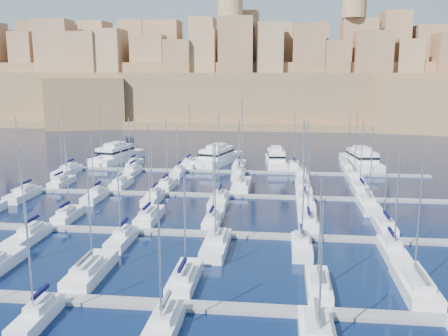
# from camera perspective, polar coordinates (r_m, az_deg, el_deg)

# --- Properties ---
(ground) EXTENTS (600.00, 600.00, 0.00)m
(ground) POSITION_cam_1_polar(r_m,az_deg,el_deg) (82.40, -0.18, -5.02)
(ground) COLOR black
(ground) RESTS_ON ground
(pontoon_near) EXTENTS (84.00, 2.00, 0.40)m
(pontoon_near) POSITION_cam_1_polar(r_m,az_deg,el_deg) (50.91, -4.85, -15.41)
(pontoon_near) COLOR slate
(pontoon_near) RESTS_ON ground
(pontoon_mid_near) EXTENTS (84.00, 2.00, 0.40)m
(pontoon_mid_near) POSITION_cam_1_polar(r_m,az_deg,el_deg) (70.98, -1.33, -7.54)
(pontoon_mid_near) COLOR slate
(pontoon_mid_near) RESTS_ON ground
(pontoon_mid_far) EXTENTS (84.00, 2.00, 0.40)m
(pontoon_mid_far) POSITION_cam_1_polar(r_m,az_deg,el_deg) (91.94, 0.55, -3.18)
(pontoon_mid_far) COLOR slate
(pontoon_mid_far) RESTS_ON ground
(pontoon_far) EXTENTS (84.00, 2.00, 0.40)m
(pontoon_far) POSITION_cam_1_polar(r_m,az_deg,el_deg) (113.29, 1.72, -0.45)
(pontoon_far) COLOR slate
(pontoon_far) RESTS_ON ground
(sailboat_2) EXTENTS (3.09, 10.30, 14.85)m
(sailboat_2) POSITION_cam_1_polar(r_m,az_deg,el_deg) (59.10, -15.03, -11.28)
(sailboat_2) COLOR white
(sailboat_2) RESTS_ON ground
(sailboat_3) EXTENTS (2.67, 8.89, 12.21)m
(sailboat_3) POSITION_cam_1_polar(r_m,az_deg,el_deg) (55.55, -4.51, -12.45)
(sailboat_3) COLOR white
(sailboat_3) RESTS_ON ground
(sailboat_4) EXTENTS (2.47, 8.25, 12.42)m
(sailboat_4) POSITION_cam_1_polar(r_m,az_deg,el_deg) (54.52, 10.72, -13.10)
(sailboat_4) COLOR white
(sailboat_4) RESTS_ON ground
(sailboat_5) EXTENTS (3.19, 10.64, 14.59)m
(sailboat_5) POSITION_cam_1_polar(r_m,az_deg,el_deg) (57.24, 21.03, -12.42)
(sailboat_5) COLOR white
(sailboat_5) RESTS_ON ground
(sailboat_8) EXTENTS (2.24, 7.46, 11.97)m
(sailboat_8) POSITION_cam_1_polar(r_m,az_deg,el_deg) (50.70, -20.63, -15.60)
(sailboat_8) COLOR white
(sailboat_8) RESTS_ON ground
(sailboat_9) EXTENTS (2.57, 8.56, 13.50)m
(sailboat_9) POSITION_cam_1_polar(r_m,az_deg,el_deg) (46.32, -6.99, -17.56)
(sailboat_9) COLOR white
(sailboat_9) RESTS_ON ground
(sailboat_13) EXTENTS (2.41, 8.03, 11.74)m
(sailboat_13) POSITION_cam_1_polar(r_m,az_deg,el_deg) (81.70, -17.37, -5.17)
(sailboat_13) COLOR white
(sailboat_13) RESTS_ON ground
(sailboat_14) EXTENTS (2.79, 9.29, 15.10)m
(sailboat_14) POSITION_cam_1_polar(r_m,az_deg,el_deg) (78.04, -8.53, -5.50)
(sailboat_14) COLOR white
(sailboat_14) RESTS_ON ground
(sailboat_15) EXTENTS (2.39, 7.98, 12.60)m
(sailboat_15) POSITION_cam_1_polar(r_m,az_deg,el_deg) (75.51, -1.29, -5.97)
(sailboat_15) COLOR white
(sailboat_15) RESTS_ON ground
(sailboat_16) EXTENTS (2.86, 9.54, 13.64)m
(sailboat_16) POSITION_cam_1_polar(r_m,az_deg,el_deg) (75.70, 9.56, -6.07)
(sailboat_16) COLOR white
(sailboat_16) RESTS_ON ground
(sailboat_17) EXTENTS (2.46, 8.19, 12.39)m
(sailboat_17) POSITION_cam_1_polar(r_m,az_deg,el_deg) (76.48, 17.86, -6.30)
(sailboat_17) COLOR white
(sailboat_17) RESTS_ON ground
(sailboat_19) EXTENTS (2.70, 9.00, 13.41)m
(sailboat_19) POSITION_cam_1_polar(r_m,az_deg,el_deg) (73.38, -21.45, -7.26)
(sailboat_19) COLOR white
(sailboat_19) RESTS_ON ground
(sailboat_20) EXTENTS (2.41, 8.03, 11.58)m
(sailboat_20) POSITION_cam_1_polar(r_m,az_deg,el_deg) (68.82, -11.61, -7.93)
(sailboat_20) COLOR white
(sailboat_20) RESTS_ON ground
(sailboat_21) EXTENTS (3.01, 10.03, 14.32)m
(sailboat_21) POSITION_cam_1_polar(r_m,az_deg,el_deg) (65.12, -0.92, -8.77)
(sailboat_21) COLOR white
(sailboat_21) RESTS_ON ground
(sailboat_22) EXTENTS (2.52, 8.40, 12.49)m
(sailboat_22) POSITION_cam_1_polar(r_m,az_deg,el_deg) (65.45, 8.86, -8.83)
(sailboat_22) COLOR white
(sailboat_22) RESTS_ON ground
(sailboat_23) EXTENTS (2.62, 8.74, 13.63)m
(sailboat_23) POSITION_cam_1_polar(r_m,az_deg,el_deg) (66.76, 18.72, -8.89)
(sailboat_23) COLOR white
(sailboat_23) RESTS_ON ground
(sailboat_24) EXTENTS (2.57, 8.56, 13.10)m
(sailboat_24) POSITION_cam_1_polar(r_m,az_deg,el_deg) (105.85, -18.05, -1.53)
(sailboat_24) COLOR white
(sailboat_24) RESTS_ON ground
(sailboat_25) EXTENTS (2.57, 8.55, 12.98)m
(sailboat_25) POSITION_cam_1_polar(r_m,az_deg,el_deg) (101.35, -11.66, -1.76)
(sailboat_25) COLOR white
(sailboat_25) RESTS_ON ground
(sailboat_26) EXTENTS (2.59, 8.63, 13.87)m
(sailboat_26) POSITION_cam_1_polar(r_m,az_deg,el_deg) (98.91, -6.57, -1.91)
(sailboat_26) COLOR white
(sailboat_26) RESTS_ON ground
(sailboat_27) EXTENTS (3.22, 10.73, 17.77)m
(sailboat_27) POSITION_cam_1_polar(r_m,az_deg,el_deg) (97.67, 2.01, -1.98)
(sailboat_27) COLOR white
(sailboat_27) RESTS_ON ground
(sailboat_28) EXTENTS (2.93, 9.77, 14.03)m
(sailboat_28) POSITION_cam_1_polar(r_m,az_deg,el_deg) (97.04, 9.03, -2.22)
(sailboat_28) COLOR white
(sailboat_28) RESTS_ON ground
(sailboat_29) EXTENTS (2.80, 9.34, 13.93)m
(sailboat_29) POSITION_cam_1_polar(r_m,az_deg,el_deg) (97.91, 15.31, -2.37)
(sailboat_29) COLOR white
(sailboat_29) RESTS_ON ground
(sailboat_30) EXTENTS (2.78, 9.26, 15.37)m
(sailboat_30) POSITION_cam_1_polar(r_m,az_deg,el_deg) (97.67, -21.98, -2.82)
(sailboat_30) COLOR white
(sailboat_30) RESTS_ON ground
(sailboat_31) EXTENTS (2.50, 8.33, 12.24)m
(sailboat_31) POSITION_cam_1_polar(r_m,az_deg,el_deg) (92.49, -14.51, -3.12)
(sailboat_31) COLOR white
(sailboat_31) RESTS_ON ground
(sailboat_32) EXTENTS (2.50, 8.34, 11.97)m
(sailboat_32) POSITION_cam_1_polar(r_m,az_deg,el_deg) (89.26, -8.09, -3.39)
(sailboat_32) COLOR white
(sailboat_32) RESTS_ON ground
(sailboat_33) EXTENTS (2.94, 9.79, 16.04)m
(sailboat_33) POSITION_cam_1_polar(r_m,az_deg,el_deg) (86.36, -0.56, -3.74)
(sailboat_33) COLOR white
(sailboat_33) RESTS_ON ground
(sailboat_34) EXTENTS (2.97, 9.90, 15.09)m
(sailboat_34) POSITION_cam_1_polar(r_m,az_deg,el_deg) (85.80, 9.29, -3.99)
(sailboat_34) COLOR white
(sailboat_34) RESTS_ON ground
(sailboat_35) EXTENTS (2.87, 9.56, 14.27)m
(sailboat_35) POSITION_cam_1_polar(r_m,az_deg,el_deg) (87.12, 16.16, -4.07)
(sailboat_35) COLOR white
(sailboat_35) RESTS_ON ground
(sailboat_36) EXTENTS (2.86, 9.52, 14.97)m
(sailboat_36) POSITION_cam_1_polar(r_m,az_deg,el_deg) (126.21, -13.89, 0.68)
(sailboat_36) COLOR white
(sailboat_36) RESTS_ON ground
(sailboat_37) EXTENTS (2.36, 7.86, 11.80)m
(sailboat_37) POSITION_cam_1_polar(r_m,az_deg,el_deg) (122.67, -10.17, 0.52)
(sailboat_37) COLOR white
(sailboat_37) RESTS_ON ground
(sailboat_38) EXTENTS (3.09, 10.30, 15.84)m
(sailboat_38) POSITION_cam_1_polar(r_m,az_deg,el_deg) (120.69, -3.92, 0.52)
(sailboat_38) COLOR white
(sailboat_38) RESTS_ON ground
(sailboat_39) EXTENTS (2.65, 8.82, 12.17)m
(sailboat_39) POSITION_cam_1_polar(r_m,az_deg,el_deg) (118.41, 1.74, 0.31)
(sailboat_39) COLOR white
(sailboat_39) RESTS_ON ground
(sailboat_40) EXTENTS (2.62, 8.72, 13.35)m
(sailboat_40) POSITION_cam_1_polar(r_m,az_deg,el_deg) (118.00, 7.98, 0.17)
(sailboat_40) COLOR white
(sailboat_40) RESTS_ON ground
(sailboat_41) EXTENTS (2.56, 8.54, 13.74)m
(sailboat_41) POSITION_cam_1_polar(r_m,az_deg,el_deg) (118.90, 13.99, 0.03)
(sailboat_41) COLOR white
(sailboat_41) RESTS_ON ground
(sailboat_42) EXTENTS (3.12, 10.39, 16.45)m
(sailboat_42) POSITION_cam_1_polar(r_m,az_deg,el_deg) (116.86, -17.46, -0.32)
(sailboat_42) COLOR white
(sailboat_42) RESTS_ON ground
(sailboat_43) EXTENTS (2.70, 9.00, 13.13)m
(sailboat_43) POSITION_cam_1_polar(r_m,az_deg,el_deg) (112.45, -10.58, -0.45)
(sailboat_43) COLOR white
(sailboat_43) RESTS_ON ground
(sailboat_44) EXTENTS (2.23, 7.44, 11.49)m
(sailboat_44) POSITION_cam_1_polar(r_m,az_deg,el_deg) (110.58, -5.28, -0.51)
(sailboat_44) COLOR white
(sailboat_44) RESTS_ON ground
(sailboat_45) EXTENTS (2.53, 8.43, 12.37)m
(sailboat_45) POSITION_cam_1_polar(r_m,az_deg,el_deg) (108.17, 1.69, -0.72)
(sailboat_45) COLOR white
(sailboat_45) RESTS_ON ground
(sailboat_46) EXTENTS (2.59, 8.62, 13.33)m
(sailboat_46) POSITION_cam_1_polar(r_m,az_deg,el_deg) (107.81, 8.91, -0.89)
(sailboat_46) COLOR white
(sailboat_46) RESTS_ON ground
(sailboat_47) EXTENTS (2.80, 9.34, 14.83)m
(sailboat_47) POSITION_cam_1_polar(r_m,az_deg,el_deg) (108.47, 14.62, -1.04)
(sailboat_47) COLOR white
(sailboat_47) RESTS_ON ground
(motor_yacht_a) EXTENTS (9.70, 19.78, 5.25)m
(motor_yacht_a) POSITION_cam_1_polar(r_m,az_deg,el_deg) (129.90, -12.19, 1.48)
(motor_yacht_a) COLOR white
(motor_yacht_a) RESTS_ON ground
(motor_yacht_b) EXTENTS (10.92, 19.89, 5.25)m
(motor_yacht_b) POSITION_cam_1_polar(r_m,az_deg,el_deg) (124.08, -0.71, 1.28)
(motor_yacht_b) COLOR white
(motor_yacht_b) RESTS_ON ground
(motor_yacht_c) EXTENTS (5.64, 15.00, 5.25)m
(motor_yacht_c) POSITION_cam_1_polar(r_m,az_deg,el_deg) (121.03, 5.94, 0.97)
(motor_yacht_c) COLOR white
(motor_yacht_c) RESTS_ON ground
(motor_yacht_d) EXTENTS (8.37, 19.31, 5.25)m
(motor_yacht_d) POSITION_cam_1_polar(r_m,az_deg,el_deg) (124.43, 15.41, 0.91)
(motor_yacht_d) COLOR white
(motor_yacht_d) RESTS_ON ground
(fortified_city) EXTENTS (460.00, 108.95, 59.52)m
(fortified_city) POSITION_cam_1_polar(r_m,az_deg,el_deg) (234.20, 4.29, 9.08)
(fortified_city) COLOR brown
(fortified_city) RESTS_ON ground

